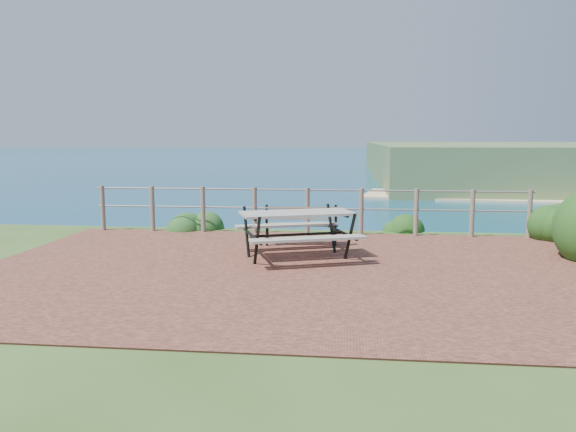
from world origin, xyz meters
name	(u,v)px	position (x,y,z in m)	size (l,w,h in m)	color
ground	(291,270)	(0.00, 0.00, 0.00)	(10.00, 7.00, 0.12)	brown
ocean	(347,144)	(0.00, 200.00, 0.00)	(1200.00, 1200.00, 0.00)	#146D7D
safety_railing	(307,208)	(0.00, 3.35, 0.57)	(9.40, 0.10, 1.00)	#6B5B4C
picnic_table	(297,230)	(0.00, 0.85, 0.51)	(2.04, 1.56, 0.80)	gray
park_bench	(301,218)	(-0.03, 2.10, 0.53)	(1.45, 0.49, 0.80)	brown
shrub_right_edge	(547,239)	(5.00, 3.39, 0.00)	(1.04, 1.04, 1.49)	#154617
shrub_lip_west	(197,229)	(-2.57, 3.78, 0.00)	(0.82, 0.82, 0.58)	#224F1D
shrub_lip_east	(402,229)	(2.11, 4.31, 0.00)	(0.88, 0.88, 0.67)	#154617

